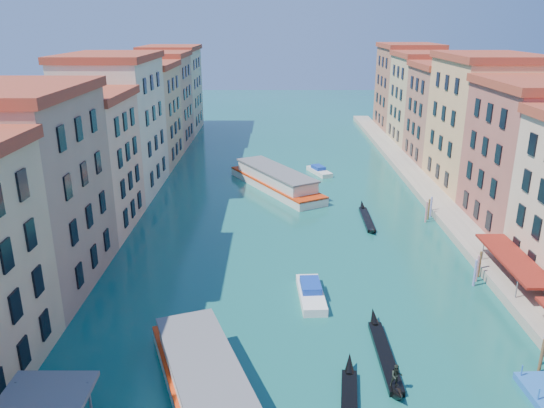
{
  "coord_description": "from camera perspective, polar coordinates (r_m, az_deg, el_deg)",
  "views": [
    {
      "loc": [
        -1.86,
        -9.16,
        25.47
      ],
      "look_at": [
        -1.99,
        44.89,
        6.75
      ],
      "focal_mm": 35.0,
      "sensor_mm": 36.0,
      "label": 1
    }
  ],
  "objects": [
    {
      "name": "gondola_far",
      "position": [
        72.51,
        10.15,
        -1.49
      ],
      "size": [
        1.27,
        11.51,
        1.63
      ],
      "rotation": [
        0.0,
        0.0,
        -0.02
      ],
      "color": "black",
      "rests_on": "ground"
    },
    {
      "name": "gondola_right",
      "position": [
        44.44,
        12.12,
        -15.62
      ],
      "size": [
        1.17,
        12.23,
        2.44
      ],
      "rotation": [
        0.0,
        0.0,
        -0.0
      ],
      "color": "black",
      "rests_on": "ground"
    },
    {
      "name": "quay",
      "position": [
        81.81,
        17.09,
        0.46
      ],
      "size": [
        4.0,
        140.0,
        1.0
      ],
      "primitive_type": "cube",
      "color": "gray",
      "rests_on": "ground"
    },
    {
      "name": "left_bank_palazzos",
      "position": [
        79.27,
        -17.72,
        6.73
      ],
      "size": [
        12.8,
        128.4,
        21.0
      ],
      "color": "beige",
      "rests_on": "ground"
    },
    {
      "name": "right_bank_palazzos",
      "position": [
        82.23,
        23.09,
        6.56
      ],
      "size": [
        12.8,
        128.4,
        21.0
      ],
      "color": "#A63F36",
      "rests_on": "ground"
    },
    {
      "name": "motorboat_far",
      "position": [
        93.78,
        5.09,
        3.59
      ],
      "size": [
        4.29,
        6.67,
        1.32
      ],
      "rotation": [
        0.0,
        0.0,
        0.39
      ],
      "color": "silver",
      "rests_on": "ground"
    },
    {
      "name": "motorboat_mid",
      "position": [
        52.15,
        4.21,
        -9.46
      ],
      "size": [
        2.64,
        7.28,
        1.49
      ],
      "rotation": [
        0.0,
        0.0,
        0.05
      ],
      "color": "white",
      "rests_on": "ground"
    },
    {
      "name": "mooring_poles_right",
      "position": [
        49.65,
        25.7,
        -12.13
      ],
      "size": [
        1.44,
        54.24,
        3.2
      ],
      "color": "brown",
      "rests_on": "ground"
    },
    {
      "name": "vaporetto_far",
      "position": [
        84.38,
        0.39,
        2.59
      ],
      "size": [
        15.36,
        21.7,
        3.29
      ],
      "rotation": [
        0.0,
        0.0,
        0.52
      ],
      "color": "silver",
      "rests_on": "ground"
    },
    {
      "name": "vaporetto_near",
      "position": [
        38.16,
        -6.53,
        -20.13
      ],
      "size": [
        11.88,
        21.44,
        3.14
      ],
      "rotation": [
        0.0,
        0.0,
        0.36
      ],
      "color": "silver",
      "rests_on": "ground"
    }
  ]
}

